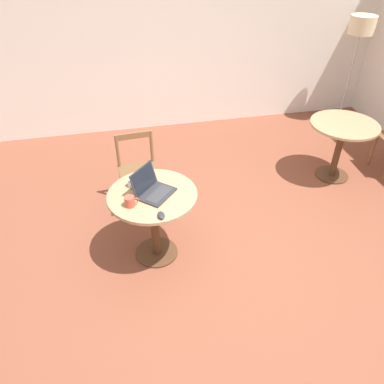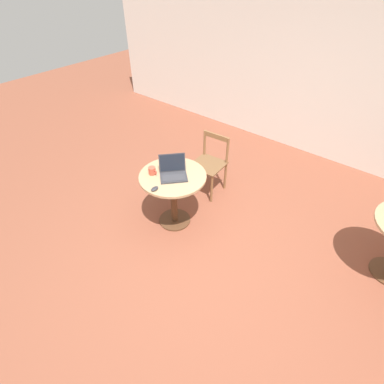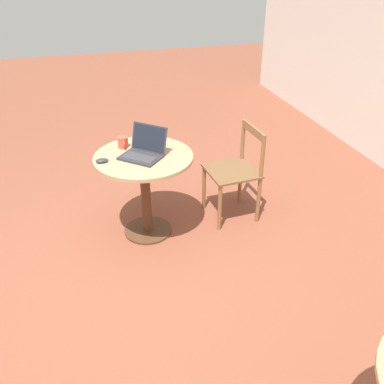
% 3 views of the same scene
% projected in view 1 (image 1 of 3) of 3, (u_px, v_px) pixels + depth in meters
% --- Properties ---
extents(ground_plane, '(16.00, 16.00, 0.00)m').
position_uv_depth(ground_plane, '(237.00, 267.00, 3.68)').
color(ground_plane, brown).
extents(wall_back, '(9.40, 0.06, 2.70)m').
position_uv_depth(wall_back, '(174.00, 38.00, 5.41)').
color(wall_back, white).
rests_on(wall_back, ground_plane).
extents(cafe_table_near, '(0.82, 0.82, 0.76)m').
position_uv_depth(cafe_table_near, '(153.00, 208.00, 3.48)').
color(cafe_table_near, '#51331E').
rests_on(cafe_table_near, ground_plane).
extents(cafe_table_mid, '(0.82, 0.82, 0.76)m').
position_uv_depth(cafe_table_mid, '(342.00, 136.00, 4.62)').
color(cafe_table_mid, '#51331E').
rests_on(cafe_table_mid, ground_plane).
extents(chair_near_back, '(0.46, 0.46, 0.87)m').
position_uv_depth(chair_near_back, '(139.00, 172.00, 4.21)').
color(chair_near_back, brown).
rests_on(chair_near_back, ground_plane).
extents(floor_lamp, '(0.37, 0.37, 1.65)m').
position_uv_depth(floor_lamp, '(361.00, 30.00, 5.40)').
color(floor_lamp, '#B7B7B7').
rests_on(floor_lamp, ground_plane).
extents(laptop, '(0.43, 0.43, 0.23)m').
position_uv_depth(laptop, '(153.00, 189.00, 3.35)').
color(laptop, '#2D2D33').
rests_on(laptop, cafe_table_near).
extents(mouse, '(0.06, 0.10, 0.03)m').
position_uv_depth(mouse, '(161.00, 215.00, 3.11)').
color(mouse, '#2D2D33').
rests_on(mouse, cafe_table_near).
extents(mug, '(0.13, 0.09, 0.09)m').
position_uv_depth(mug, '(130.00, 201.00, 3.21)').
color(mug, '#C64C38').
rests_on(mug, cafe_table_near).
extents(drinking_glass, '(0.07, 0.07, 0.09)m').
position_uv_depth(drinking_glass, '(132.00, 183.00, 3.44)').
color(drinking_glass, silver).
rests_on(drinking_glass, cafe_table_near).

